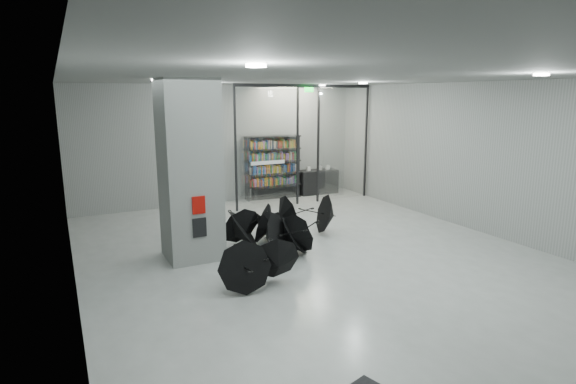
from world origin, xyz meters
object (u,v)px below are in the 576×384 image
umbrella_cluster (274,240)px  column (190,171)px  shop_counter (318,182)px  bookshelf (273,167)px

umbrella_cluster → column: bearing=160.2°
shop_counter → bookshelf: bearing=179.5°
bookshelf → shop_counter: (1.83, -0.09, -0.67)m
bookshelf → umbrella_cluster: bearing=-108.2°
shop_counter → umbrella_cluster: bearing=-126.9°
bookshelf → shop_counter: size_ratio=1.50×
shop_counter → umbrella_cluster: umbrella_cluster is taller
bookshelf → umbrella_cluster: bookshelf is taller
bookshelf → shop_counter: bearing=3.9°
column → umbrella_cluster: (1.76, -0.64, -1.68)m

